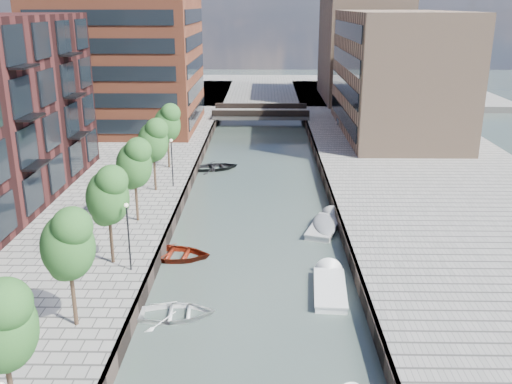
{
  "coord_description": "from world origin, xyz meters",
  "views": [
    {
      "loc": [
        0.59,
        -6.07,
        15.77
      ],
      "look_at": [
        0.0,
        30.99,
        3.5
      ],
      "focal_mm": 40.0,
      "sensor_mm": 36.0,
      "label": 1
    }
  ],
  "objects_px": {
    "tree_5": "(153,139)",
    "sloop_4": "(216,169)",
    "tree_4": "(134,162)",
    "motorboat_2": "(329,286)",
    "tree_6": "(167,122)",
    "sloop_2": "(174,258)",
    "car": "(342,119)",
    "bridge": "(261,113)",
    "motorboat_4": "(326,225)",
    "tree_2": "(67,242)",
    "tree_3": "(107,194)",
    "tree_1": "(0,323)",
    "sloop_3": "(176,317)"
  },
  "relations": [
    {
      "from": "bridge",
      "to": "tree_5",
      "type": "relative_size",
      "value": 2.18
    },
    {
      "from": "tree_3",
      "to": "sloop_2",
      "type": "distance_m",
      "value": 6.78
    },
    {
      "from": "motorboat_4",
      "to": "tree_4",
      "type": "bearing_deg",
      "value": -174.85
    },
    {
      "from": "tree_1",
      "to": "motorboat_4",
      "type": "relative_size",
      "value": 1.08
    },
    {
      "from": "bridge",
      "to": "tree_4",
      "type": "distance_m",
      "value": 41.08
    },
    {
      "from": "sloop_3",
      "to": "motorboat_4",
      "type": "relative_size",
      "value": 0.78
    },
    {
      "from": "tree_2",
      "to": "sloop_2",
      "type": "bearing_deg",
      "value": 72.07
    },
    {
      "from": "motorboat_2",
      "to": "motorboat_4",
      "type": "xyz_separation_m",
      "value": [
        0.71,
        9.39,
        0.11
      ]
    },
    {
      "from": "tree_2",
      "to": "tree_3",
      "type": "distance_m",
      "value": 7.0
    },
    {
      "from": "tree_1",
      "to": "motorboat_4",
      "type": "height_order",
      "value": "tree_1"
    },
    {
      "from": "sloop_3",
      "to": "car",
      "type": "distance_m",
      "value": 49.07
    },
    {
      "from": "sloop_3",
      "to": "sloop_4",
      "type": "bearing_deg",
      "value": -4.46
    },
    {
      "from": "tree_1",
      "to": "motorboat_2",
      "type": "xyz_separation_m",
      "value": [
        12.91,
        12.83,
        -5.21
      ]
    },
    {
      "from": "motorboat_4",
      "to": "bridge",
      "type": "bearing_deg",
      "value": 97.52
    },
    {
      "from": "tree_3",
      "to": "sloop_2",
      "type": "xyz_separation_m",
      "value": [
        3.16,
        2.78,
        -5.31
      ]
    },
    {
      "from": "tree_4",
      "to": "sloop_2",
      "type": "xyz_separation_m",
      "value": [
        3.16,
        -4.22,
        -5.31
      ]
    },
    {
      "from": "tree_4",
      "to": "motorboat_4",
      "type": "distance_m",
      "value": 14.59
    },
    {
      "from": "car",
      "to": "bridge",
      "type": "bearing_deg",
      "value": 161.28
    },
    {
      "from": "tree_6",
      "to": "sloop_4",
      "type": "height_order",
      "value": "tree_6"
    },
    {
      "from": "tree_4",
      "to": "tree_6",
      "type": "relative_size",
      "value": 1.0
    },
    {
      "from": "tree_1",
      "to": "sloop_3",
      "type": "height_order",
      "value": "tree_1"
    },
    {
      "from": "tree_1",
      "to": "tree_5",
      "type": "distance_m",
      "value": 28.0
    },
    {
      "from": "tree_1",
      "to": "tree_2",
      "type": "xyz_separation_m",
      "value": [
        0.0,
        7.0,
        0.0
      ]
    },
    {
      "from": "tree_1",
      "to": "tree_5",
      "type": "height_order",
      "value": "same"
    },
    {
      "from": "tree_2",
      "to": "tree_4",
      "type": "distance_m",
      "value": 14.0
    },
    {
      "from": "tree_1",
      "to": "sloop_3",
      "type": "distance_m",
      "value": 11.69
    },
    {
      "from": "tree_2",
      "to": "motorboat_2",
      "type": "xyz_separation_m",
      "value": [
        12.91,
        5.83,
        -5.21
      ]
    },
    {
      "from": "tree_6",
      "to": "motorboat_2",
      "type": "xyz_separation_m",
      "value": [
        12.91,
        -22.17,
        -5.21
      ]
    },
    {
      "from": "tree_6",
      "to": "tree_4",
      "type": "bearing_deg",
      "value": -90.0
    },
    {
      "from": "tree_5",
      "to": "sloop_4",
      "type": "bearing_deg",
      "value": 66.86
    },
    {
      "from": "bridge",
      "to": "sloop_4",
      "type": "height_order",
      "value": "bridge"
    },
    {
      "from": "tree_4",
      "to": "motorboat_2",
      "type": "height_order",
      "value": "tree_4"
    },
    {
      "from": "tree_5",
      "to": "tree_1",
      "type": "bearing_deg",
      "value": -90.0
    },
    {
      "from": "bridge",
      "to": "motorboat_2",
      "type": "distance_m",
      "value": 48.39
    },
    {
      "from": "tree_4",
      "to": "motorboat_2",
      "type": "bearing_deg",
      "value": -32.33
    },
    {
      "from": "tree_1",
      "to": "motorboat_2",
      "type": "height_order",
      "value": "tree_1"
    },
    {
      "from": "tree_2",
      "to": "tree_5",
      "type": "distance_m",
      "value": 21.0
    },
    {
      "from": "tree_2",
      "to": "tree_6",
      "type": "bearing_deg",
      "value": 90.0
    },
    {
      "from": "tree_3",
      "to": "tree_4",
      "type": "distance_m",
      "value": 7.0
    },
    {
      "from": "tree_6",
      "to": "sloop_2",
      "type": "height_order",
      "value": "tree_6"
    },
    {
      "from": "tree_4",
      "to": "sloop_2",
      "type": "relative_size",
      "value": 1.21
    },
    {
      "from": "tree_2",
      "to": "sloop_2",
      "type": "height_order",
      "value": "tree_2"
    },
    {
      "from": "bridge",
      "to": "tree_2",
      "type": "bearing_deg",
      "value": -98.95
    },
    {
      "from": "sloop_4",
      "to": "tree_2",
      "type": "bearing_deg",
      "value": 154.3
    },
    {
      "from": "tree_2",
      "to": "motorboat_4",
      "type": "xyz_separation_m",
      "value": [
        13.62,
        15.23,
        -5.1
      ]
    },
    {
      "from": "tree_3",
      "to": "sloop_2",
      "type": "bearing_deg",
      "value": 41.31
    },
    {
      "from": "tree_5",
      "to": "car",
      "type": "xyz_separation_m",
      "value": [
        19.07,
        28.25,
        -3.73
      ]
    },
    {
      "from": "sloop_2",
      "to": "motorboat_2",
      "type": "xyz_separation_m",
      "value": [
        9.74,
        -3.95,
        0.1
      ]
    },
    {
      "from": "bridge",
      "to": "sloop_2",
      "type": "distance_m",
      "value": 44.56
    },
    {
      "from": "tree_2",
      "to": "tree_5",
      "type": "height_order",
      "value": "same"
    }
  ]
}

